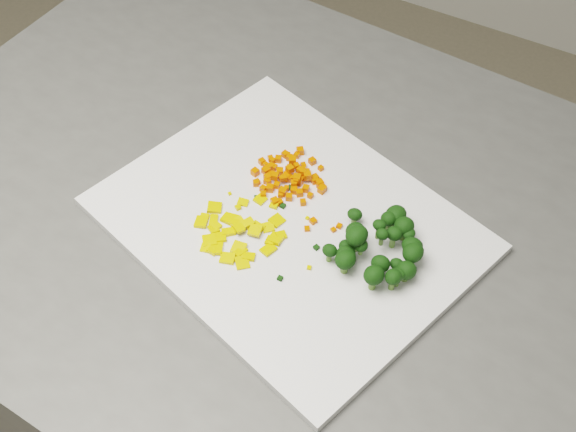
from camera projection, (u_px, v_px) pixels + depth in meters
The scene contains 153 objects.
counter_block at pixel (293, 391), 1.29m from camera, with size 1.03×0.72×0.90m, color #4A4947.
cutting_board at pixel (288, 224), 0.92m from camera, with size 0.40×0.31×0.01m, color silver.
carrot_pile at pixel (291, 172), 0.95m from camera, with size 0.09×0.09×0.03m, color #DA4402, non-canonical shape.
pepper_pile at pixel (241, 224), 0.91m from camera, with size 0.10×0.10×0.01m, color gold, non-canonical shape.
broccoli_pile at pixel (369, 239), 0.87m from camera, with size 0.11×0.11×0.05m, color black, non-canonical shape.
carrot_cube_0 at pixel (283, 192), 0.94m from camera, with size 0.01×0.01×0.01m, color #DA4402.
carrot_cube_1 at pixel (303, 202), 0.93m from camera, with size 0.01×0.01×0.01m, color #DA4402.
carrot_cube_2 at pixel (300, 181), 0.96m from camera, with size 0.01×0.01×0.01m, color #DA4402.
carrot_cube_3 at pixel (304, 168), 0.97m from camera, with size 0.01×0.01×0.01m, color #DA4402.
carrot_cube_4 at pixel (287, 155), 0.98m from camera, with size 0.01×0.01×0.01m, color #DA4402.
carrot_cube_5 at pixel (323, 188), 0.95m from camera, with size 0.01×0.01×0.01m, color #DA4402.
carrot_cube_6 at pixel (257, 182), 0.96m from camera, with size 0.01×0.01×0.01m, color #DA4402.
carrot_cube_7 at pixel (307, 176), 0.95m from camera, with size 0.01×0.01×0.01m, color #DA4402.
carrot_cube_8 at pixel (297, 178), 0.95m from camera, with size 0.01×0.01×0.01m, color #DA4402.
carrot_cube_9 at pixel (289, 169), 0.97m from camera, with size 0.01×0.01×0.01m, color #DA4402.
carrot_cube_10 at pixel (280, 171), 0.96m from camera, with size 0.01×0.01×0.01m, color #DA4402.
carrot_cube_11 at pixel (300, 151), 0.99m from camera, with size 0.01×0.01×0.01m, color #DA4402.
carrot_cube_12 at pixel (267, 179), 0.96m from camera, with size 0.01×0.01×0.01m, color #DA4402.
carrot_cube_13 at pixel (278, 159), 0.98m from camera, with size 0.01×0.01×0.01m, color #DA4402.
carrot_cube_14 at pixel (255, 172), 0.96m from camera, with size 0.01×0.01×0.01m, color #DA4402.
carrot_cube_15 at pixel (315, 180), 0.96m from camera, with size 0.01×0.01×0.01m, color #DA4402.
carrot_cube_16 at pixel (310, 196), 0.94m from camera, with size 0.01×0.01×0.01m, color #DA4402.
carrot_cube_17 at pixel (262, 162), 0.98m from camera, with size 0.01×0.01×0.01m, color #DA4402.
carrot_cube_18 at pixel (263, 194), 0.94m from camera, with size 0.01×0.01×0.01m, color #DA4402.
carrot_cube_19 at pixel (271, 174), 0.96m from camera, with size 0.01×0.01×0.01m, color #DA4402.
carrot_cube_20 at pixel (268, 182), 0.96m from camera, with size 0.01×0.01×0.01m, color #DA4402.
carrot_cube_21 at pixel (315, 178), 0.96m from camera, with size 0.01×0.01×0.01m, color #DA4402.
carrot_cube_22 at pixel (297, 166), 0.96m from camera, with size 0.01×0.01×0.01m, color #DA4402.
carrot_cube_23 at pixel (276, 202), 0.94m from camera, with size 0.01×0.01×0.01m, color #DA4402.
carrot_cube_24 at pixel (263, 189), 0.95m from camera, with size 0.01×0.01×0.01m, color #DA4402.
carrot_cube_25 at pixel (284, 178), 0.95m from camera, with size 0.01×0.01×0.01m, color #DA4402.
carrot_cube_26 at pixel (270, 188), 0.95m from camera, with size 0.01×0.01×0.01m, color #DA4402.
carrot_cube_27 at pixel (294, 183), 0.95m from camera, with size 0.01×0.01×0.01m, color #DA4402.
carrot_cube_28 at pixel (282, 178), 0.95m from camera, with size 0.01×0.01×0.01m, color #DA4402.
carrot_cube_29 at pixel (292, 160), 0.96m from camera, with size 0.01×0.01×0.01m, color #DA4402.
carrot_cube_30 at pixel (296, 180), 0.95m from camera, with size 0.01×0.01×0.01m, color #DA4402.
carrot_cube_31 at pixel (285, 154), 0.98m from camera, with size 0.01×0.01×0.01m, color #DA4402.
carrot_cube_32 at pixel (299, 193), 0.94m from camera, with size 0.01×0.01×0.01m, color #DA4402.
carrot_cube_33 at pixel (312, 161), 0.98m from camera, with size 0.01×0.01×0.01m, color #DA4402.
carrot_cube_34 at pixel (303, 165), 0.97m from camera, with size 0.01×0.01×0.01m, color #DA4402.
carrot_cube_35 at pixel (268, 166), 0.97m from camera, with size 0.01×0.01×0.01m, color #DA4402.
carrot_cube_36 at pixel (297, 155), 0.98m from camera, with size 0.01×0.01×0.01m, color #DA4402.
carrot_cube_37 at pixel (290, 158), 0.98m from camera, with size 0.01×0.01×0.01m, color #DA4402.
carrot_cube_38 at pixel (302, 177), 0.96m from camera, with size 0.01×0.01×0.01m, color #DA4402.
carrot_cube_39 at pixel (306, 189), 0.95m from camera, with size 0.01×0.01×0.01m, color #DA4402.
carrot_cube_40 at pixel (277, 185), 0.95m from camera, with size 0.01×0.01×0.01m, color #DA4402.
carrot_cube_41 at pixel (320, 183), 0.95m from camera, with size 0.01×0.01×0.01m, color #DA4402.
carrot_cube_42 at pixel (289, 197), 0.94m from camera, with size 0.01×0.01×0.01m, color #DA4402.
carrot_cube_43 at pixel (300, 172), 0.96m from camera, with size 0.01×0.01×0.01m, color #DA4402.
carrot_cube_44 at pixel (320, 185), 0.95m from camera, with size 0.01×0.01×0.01m, color #DA4402.
carrot_cube_45 at pixel (272, 161), 0.98m from camera, with size 0.01×0.01×0.01m, color #DA4402.
carrot_cube_46 at pixel (290, 169), 0.96m from camera, with size 0.01×0.01×0.01m, color #DA4402.
carrot_cube_47 at pixel (280, 202), 0.93m from camera, with size 0.01×0.01×0.01m, color #DA4402.
carrot_cube_48 at pixel (266, 171), 0.97m from camera, with size 0.01×0.01×0.01m, color #DA4402.
carrot_cube_49 at pixel (299, 181), 0.95m from camera, with size 0.01×0.01×0.01m, color #DA4402.
carrot_cube_50 at pixel (307, 172), 0.96m from camera, with size 0.01×0.01×0.01m, color #DA4402.
carrot_cube_51 at pixel (290, 178), 0.96m from camera, with size 0.01×0.01×0.01m, color #DA4402.
carrot_cube_52 at pixel (270, 158), 0.98m from camera, with size 0.01×0.01×0.01m, color #DA4402.
carrot_cube_53 at pixel (286, 188), 0.95m from camera, with size 0.01×0.01×0.01m, color #DA4402.
carrot_cube_54 at pixel (270, 167), 0.97m from camera, with size 0.01×0.01×0.01m, color #DA4402.
carrot_cube_55 at pixel (297, 178), 0.95m from camera, with size 0.01×0.01×0.01m, color #DA4402.
carrot_cube_56 at pixel (294, 190), 0.95m from camera, with size 0.01×0.01×0.01m, color #DA4402.
carrot_cube_57 at pixel (256, 183), 0.95m from camera, with size 0.01×0.01×0.01m, color #DA4402.
carrot_cube_58 at pixel (303, 172), 0.95m from camera, with size 0.01×0.01×0.01m, color #DA4402.
carrot_cube_59 at pixel (267, 181), 0.96m from camera, with size 0.01×0.01×0.01m, color #DA4402.
carrot_cube_60 at pixel (322, 190), 0.95m from camera, with size 0.01×0.01×0.01m, color #DA4402.
carrot_cube_61 at pixel (280, 195), 0.94m from camera, with size 0.01×0.01×0.01m, color #DA4402.
carrot_cube_62 at pixel (274, 167), 0.97m from camera, with size 0.01×0.01×0.01m, color #DA4402.
carrot_cube_63 at pixel (286, 177), 0.96m from camera, with size 0.01×0.01×0.01m, color #DA4402.
carrot_cube_64 at pixel (275, 176), 0.95m from camera, with size 0.01×0.01×0.01m, color #DA4402.
carrot_cube_65 at pixel (275, 201), 0.93m from camera, with size 0.01×0.01×0.01m, color #DA4402.
carrot_cube_66 at pixel (265, 164), 0.97m from camera, with size 0.01×0.01×0.01m, color #DA4402.
carrot_cube_67 at pixel (300, 170), 0.96m from camera, with size 0.01×0.01×0.01m, color #DA4402.
carrot_cube_68 at pixel (321, 168), 0.97m from camera, with size 0.01×0.01×0.01m, color #DA4402.
carrot_cube_69 at pixel (268, 178), 0.96m from camera, with size 0.01×0.01×0.01m, color #DA4402.
carrot_cube_70 at pixel (273, 188), 0.95m from camera, with size 0.01×0.01×0.01m, color #DA4402.
pepper_chunk_0 at pixel (216, 226), 0.91m from camera, with size 0.01×0.01×0.00m, color gold.
pepper_chunk_1 at pixel (228, 258), 0.88m from camera, with size 0.02×0.01×0.00m, color gold.
pepper_chunk_2 at pixel (219, 248), 0.89m from camera, with size 0.02×0.01×0.00m, color gold.
pepper_chunk_3 at pixel (206, 248), 0.89m from camera, with size 0.01×0.01×0.00m, color gold.
pepper_chunk_4 at pixel (275, 203), 0.94m from camera, with size 0.01×0.01×0.00m, color gold.
pepper_chunk_5 at pixel (270, 241), 0.90m from camera, with size 0.01×0.01×0.00m, color gold.
pepper_chunk_6 at pixel (238, 227), 0.91m from camera, with size 0.02×0.01×0.00m, color gold.
pepper_chunk_7 at pixel (219, 237), 0.90m from camera, with size 0.02×0.01×0.00m, color gold.
pepper_chunk_8 at pixel (247, 223), 0.91m from camera, with size 0.02×0.01×0.00m, color gold.
pepper_chunk_9 at pixel (210, 240), 0.90m from camera, with size 0.02×0.02×0.00m, color gold.
pepper_chunk_10 at pixel (268, 250), 0.89m from camera, with size 0.02×0.01×0.00m, color gold.
pepper_chunk_11 at pixel (239, 248), 0.89m from camera, with size 0.02×0.02×0.00m, color gold.
pepper_chunk_12 at pixel (230, 232), 0.91m from camera, with size 0.01×0.01×0.00m, color gold.
pepper_chunk_13 at pixel (229, 219), 0.92m from camera, with size 0.02×0.01×0.00m, color gold.
pepper_chunk_14 at pixel (260, 200), 0.94m from camera, with size 0.01×0.01×0.00m, color gold.
pepper_chunk_15 at pixel (277, 221), 0.92m from camera, with size 0.01×0.02×0.00m, color gold.
pepper_chunk_16 at pixel (214, 229), 0.91m from camera, with size 0.01×0.01×0.00m, color gold.
pepper_chunk_17 at pixel (204, 219), 0.92m from camera, with size 0.01×0.01×0.00m, color gold.
pepper_chunk_18 at pixel (245, 256), 0.89m from camera, with size 0.01×0.01×0.00m, color gold.
pepper_chunk_19 at pixel (242, 263), 0.88m from camera, with size 0.02×0.02×0.00m, color gold.
pepper_chunk_20 at pixel (255, 230), 0.90m from camera, with size 0.01×0.01×0.00m, color gold.
pepper_chunk_21 at pixel (214, 250), 0.89m from camera, with size 0.01×0.01×0.00m, color gold.
pepper_chunk_22 at pixel (276, 239), 0.90m from camera, with size 0.02×0.02×0.00m, color gold.
pepper_chunk_23 at pixel (256, 228), 0.91m from camera, with size 0.02×0.02×0.00m, color gold.
pepper_chunk_24 at pixel (268, 227), 0.91m from camera, with size 0.01×0.01×0.00m, color gold.
pepper_chunk_25 at pixel (281, 235), 0.91m from camera, with size 0.01×0.01×0.00m, color gold.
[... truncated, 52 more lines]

